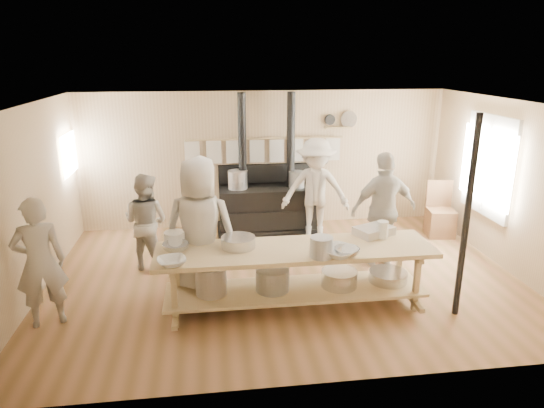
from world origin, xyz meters
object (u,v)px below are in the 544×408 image
object	(u,v)px
cook_center	(200,230)
cook_far_left	(40,263)
cook_left	(146,222)
cook_by_window	(316,190)
cook_right	(384,210)
chair	(440,220)
prep_table	(294,271)
stove	(267,204)
roasting_pan	(374,231)

from	to	relation	value
cook_center	cook_far_left	bearing A→B (deg)	24.34
cook_left	cook_by_window	distance (m)	2.99
cook_center	cook_right	xyz separation A→B (m)	(2.84, 0.79, -0.08)
cook_far_left	chair	distance (m)	6.73
cook_far_left	cook_right	size ratio (longest dim) A/B	0.91
cook_left	cook_by_window	size ratio (longest dim) A/B	0.82
cook_far_left	cook_right	world-z (taller)	cook_right
chair	cook_center	bearing A→B (deg)	-147.73
cook_right	cook_center	bearing A→B (deg)	9.74
cook_far_left	cook_left	world-z (taller)	cook_far_left
cook_left	cook_by_window	world-z (taller)	cook_by_window
prep_table	cook_center	bearing A→B (deg)	160.75
cook_left	cook_far_left	bearing A→B (deg)	81.02
cook_right	cook_by_window	distance (m)	1.45
stove	prep_table	distance (m)	3.02
cook_right	cook_left	bearing A→B (deg)	-11.00
chair	roasting_pan	size ratio (longest dim) A/B	1.96
cook_by_window	chair	world-z (taller)	cook_by_window
stove	prep_table	bearing A→B (deg)	-90.04
prep_table	cook_right	distance (m)	2.07
cook_center	cook_right	size ratio (longest dim) A/B	1.09
cook_far_left	cook_left	bearing A→B (deg)	-144.58
cook_by_window	chair	size ratio (longest dim) A/B	1.85
cook_center	cook_left	bearing A→B (deg)	-40.89
cook_center	chair	size ratio (longest dim) A/B	1.98
cook_by_window	roasting_pan	bearing A→B (deg)	-68.26
chair	roasting_pan	xyz separation A→B (m)	(-1.99, -1.98, 0.61)
cook_by_window	roasting_pan	world-z (taller)	cook_by_window
prep_table	cook_left	xyz separation A→B (m)	(-2.06, 1.55, 0.24)
stove	prep_table	size ratio (longest dim) A/B	0.72
stove	chair	bearing A→B (deg)	-12.60
prep_table	cook_right	bearing A→B (deg)	36.54
cook_center	stove	bearing A→B (deg)	-102.96
roasting_pan	cook_right	bearing A→B (deg)	62.37
prep_table	chair	world-z (taller)	chair
cook_far_left	cook_right	xyz separation A→B (m)	(4.77, 1.21, 0.09)
prep_table	roasting_pan	size ratio (longest dim) A/B	6.99
cook_left	chair	bearing A→B (deg)	-145.69
cook_left	cook_center	size ratio (longest dim) A/B	0.77
prep_table	cook_right	world-z (taller)	cook_right
roasting_pan	cook_by_window	bearing A→B (deg)	100.17
chair	cook_by_window	bearing A→B (deg)	-173.09
cook_center	roasting_pan	xyz separation A→B (m)	(2.38, -0.09, -0.09)
cook_right	stove	bearing A→B (deg)	-53.77
stove	chair	world-z (taller)	stove
chair	roasting_pan	bearing A→B (deg)	-126.26
prep_table	cook_left	size ratio (longest dim) A/B	2.35
cook_far_left	roasting_pan	xyz separation A→B (m)	(4.31, 0.33, 0.08)
cook_left	stove	bearing A→B (deg)	-118.52
stove	roasting_pan	distance (m)	2.96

